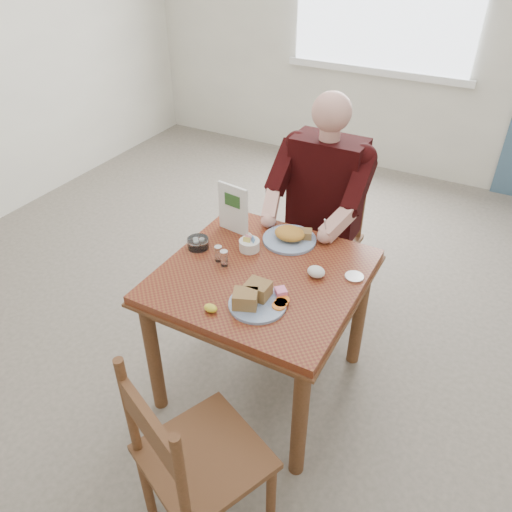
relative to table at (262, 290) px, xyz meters
The scene contains 15 objects.
floor 0.64m from the table, ahead, with size 6.00×6.00×0.00m, color #60594E.
wall_back 3.10m from the table, 90.00° to the left, with size 5.50×5.50×0.00m, color beige.
lemon_wedge 0.38m from the table, 100.01° to the right, with size 0.06×0.04×0.03m, color yellow.
napkin 0.28m from the table, 20.59° to the left, with size 0.08×0.07×0.05m, color white.
metal_dish 0.44m from the table, 22.32° to the left, with size 0.09×0.09×0.01m, color silver.
table is the anchor object (origin of this frame).
chair_far 0.81m from the table, 90.00° to the left, with size 0.42×0.42×0.95m.
chair_near 0.86m from the table, 79.54° to the right, with size 0.55×0.55×0.95m.
diner 0.73m from the table, 90.00° to the left, with size 0.53×0.56×1.39m.
near_plate 0.27m from the table, 69.02° to the right, with size 0.30×0.30×0.08m.
far_plate 0.33m from the table, 89.40° to the left, with size 0.35×0.35×0.07m.
caddy 0.24m from the table, 136.87° to the left, with size 0.14×0.14×0.08m.
shakers 0.26m from the table, behind, with size 0.09×0.07×0.08m.
creamer 0.40m from the table, behind, with size 0.11×0.11×0.05m.
menu 0.46m from the table, 140.62° to the left, with size 0.18×0.04×0.27m.
Camera 1 is at (0.86, -1.65, 2.15)m, focal length 35.00 mm.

